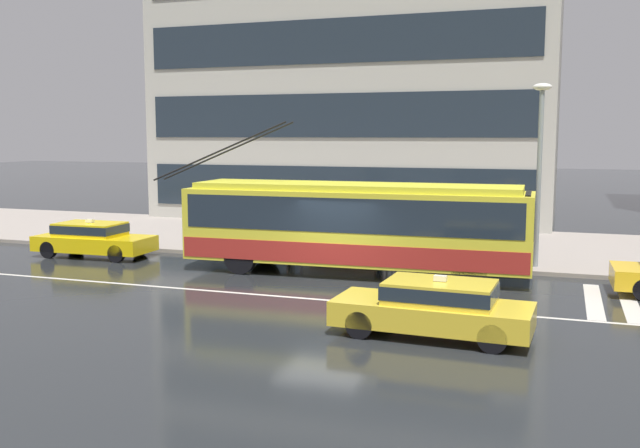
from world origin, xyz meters
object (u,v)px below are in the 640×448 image
pedestrian_walking_past (487,210)px  street_lamp (540,158)px  bus_shelter (343,201)px  taxi_queued_behind_bus (93,238)px  pedestrian_approaching_curb (292,213)px  taxi_oncoming_near (435,306)px  trolleybus (355,225)px  pedestrian_at_shelter (379,227)px

pedestrian_walking_past → street_lamp: size_ratio=0.34×
bus_shelter → taxi_queued_behind_bus: bearing=-158.1°
bus_shelter → pedestrian_approaching_curb: (-1.52, -1.28, -0.35)m
taxi_oncoming_near → taxi_queued_behind_bus: (-13.75, 6.28, 0.00)m
taxi_queued_behind_bus → pedestrian_approaching_curb: bearing=17.1°
trolleybus → bus_shelter: (-1.50, 3.44, 0.39)m
taxi_queued_behind_bus → bus_shelter: 9.33m
bus_shelter → pedestrian_at_shelter: 1.66m
bus_shelter → trolleybus: bearing=-66.5°
taxi_oncoming_near → pedestrian_approaching_curb: size_ratio=2.31×
trolleybus → pedestrian_at_shelter: (-0.12, 3.58, -0.53)m
trolleybus → pedestrian_approaching_curb: trolleybus is taller
taxi_oncoming_near → street_lamp: street_lamp is taller
trolleybus → pedestrian_approaching_curb: size_ratio=6.56×
trolleybus → pedestrian_approaching_curb: bearing=144.4°
taxi_queued_behind_bus → pedestrian_at_shelter: pedestrian_at_shelter is taller
street_lamp → taxi_queued_behind_bus: bearing=-170.9°
pedestrian_approaching_curb → pedestrian_walking_past: (6.70, 2.32, 0.11)m
pedestrian_approaching_curb → pedestrian_walking_past: pedestrian_walking_past is taller
trolleybus → taxi_oncoming_near: (3.68, -6.29, -0.91)m
trolleybus → taxi_queued_behind_bus: (-10.07, -0.02, -0.91)m
trolleybus → pedestrian_approaching_curb: 3.71m
taxi_queued_behind_bus → taxi_oncoming_near: bearing=-24.6°
pedestrian_walking_past → bus_shelter: bearing=-168.6°
trolleybus → pedestrian_at_shelter: bearing=92.0°
taxi_oncoming_near → trolleybus: bearing=120.3°
taxi_oncoming_near → street_lamp: (1.83, 8.76, 3.03)m
trolleybus → taxi_oncoming_near: bearing=-59.7°
taxi_queued_behind_bus → bus_shelter: (8.57, 3.45, 1.31)m
trolleybus → taxi_queued_behind_bus: 10.11m
pedestrian_walking_past → street_lamp: bearing=-47.7°
pedestrian_walking_past → pedestrian_at_shelter: bearing=-166.8°
taxi_oncoming_near → pedestrian_walking_past: 10.82m
taxi_oncoming_near → pedestrian_at_shelter: 10.59m
taxi_queued_behind_bus → street_lamp: 16.06m
pedestrian_at_shelter → pedestrian_walking_past: size_ratio=0.79×
taxi_queued_behind_bus → street_lamp: (15.58, 2.49, 3.03)m
pedestrian_at_shelter → pedestrian_walking_past: 3.97m
bus_shelter → pedestrian_at_shelter: size_ratio=2.51×
bus_shelter → pedestrian_at_shelter: bearing=6.1°
taxi_oncoming_near → street_lamp: size_ratio=0.74×
taxi_oncoming_near → pedestrian_at_shelter: bearing=111.0°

